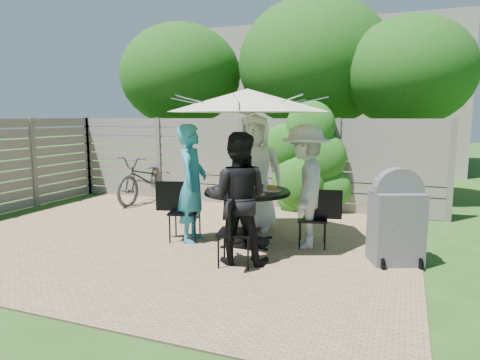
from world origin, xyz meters
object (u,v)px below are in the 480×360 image
at_px(person_right, 305,187).
at_px(chair_front, 236,246).
at_px(umbrella, 247,101).
at_px(plate_right, 272,189).
at_px(plate_extra, 257,192).
at_px(glass_back, 243,183).
at_px(bicycle, 147,179).
at_px(chair_left, 184,223).
at_px(glass_right, 266,185).
at_px(coffee_cup, 256,184).
at_px(person_left, 192,184).
at_px(syrup_jug, 244,184).
at_px(patio_table, 247,207).
at_px(person_back, 255,173).
at_px(plate_left, 223,188).
at_px(glass_left, 228,186).
at_px(chair_back, 256,213).
at_px(bbq_grill, 396,221).
at_px(person_front, 237,199).
at_px(chair_right, 313,230).
at_px(plate_front, 243,193).
at_px(plate_back, 251,185).
at_px(glass_front, 252,189).

bearing_deg(person_right, chair_front, -40.70).
height_order(umbrella, plate_right, umbrella).
bearing_deg(plate_extra, glass_back, 128.55).
distance_m(chair_front, bicycle, 4.61).
xyz_separation_m(plate_right, glass_back, (-0.51, 0.16, 0.05)).
height_order(chair_left, chair_front, chair_left).
relative_size(glass_right, coffee_cup, 1.17).
height_order(chair_left, person_left, person_left).
bearing_deg(glass_back, syrup_jug, -66.34).
xyz_separation_m(patio_table, plate_right, (0.35, 0.07, 0.27)).
relative_size(person_back, glass_back, 13.67).
bearing_deg(chair_front, plate_extra, -15.52).
relative_size(plate_left, glass_left, 1.86).
bearing_deg(chair_left, chair_back, 40.57).
height_order(umbrella, coffee_cup, umbrella).
bearing_deg(glass_left, patio_table, 33.57).
bearing_deg(person_left, bbq_grill, -100.58).
bearing_deg(chair_front, person_back, -0.37).
relative_size(patio_table, bicycle, 0.74).
xyz_separation_m(plate_extra, coffee_cup, (-0.18, 0.49, 0.04)).
bearing_deg(person_front, chair_right, -139.28).
height_order(chair_back, chair_left, chair_left).
relative_size(plate_front, coffee_cup, 2.17).
distance_m(person_back, chair_right, 1.45).
bearing_deg(plate_left, person_left, -168.43).
distance_m(chair_back, bbq_grill, 2.51).
bearing_deg(person_left, plate_extra, -106.54).
bearing_deg(bbq_grill, person_front, 178.33).
bearing_deg(chair_back, plate_left, -23.24).
height_order(chair_right, plate_extra, plate_extra).
height_order(person_back, bicycle, person_back).
xyz_separation_m(person_back, person_right, (0.98, -0.65, -0.07)).
bearing_deg(chair_front, bbq_grill, -78.00).
bearing_deg(plate_back, glass_back, -124.68).
relative_size(umbrella, plate_extra, 11.47).
bearing_deg(plate_right, person_right, 11.57).
bearing_deg(umbrella, bbq_grill, -3.25).
relative_size(chair_right, bicycle, 0.43).
distance_m(chair_left, plate_extra, 1.31).
bearing_deg(glass_right, syrup_jug, -158.68).
xyz_separation_m(person_front, person_right, (0.65, 0.98, 0.04)).
relative_size(chair_back, plate_back, 3.30).
height_order(chair_right, glass_front, glass_front).
xyz_separation_m(coffee_cup, bbq_grill, (2.00, -0.35, -0.31)).
relative_size(plate_extra, syrup_jug, 1.50).
height_order(coffee_cup, bicycle, bicycle).
bearing_deg(glass_right, plate_left, -158.82).
bearing_deg(plate_front, bbq_grill, 6.77).
distance_m(plate_front, bicycle, 4.14).
bearing_deg(plate_front, coffee_cup, 91.79).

